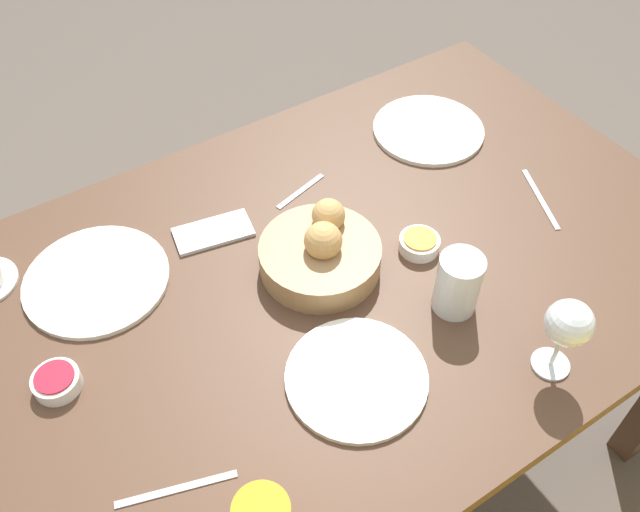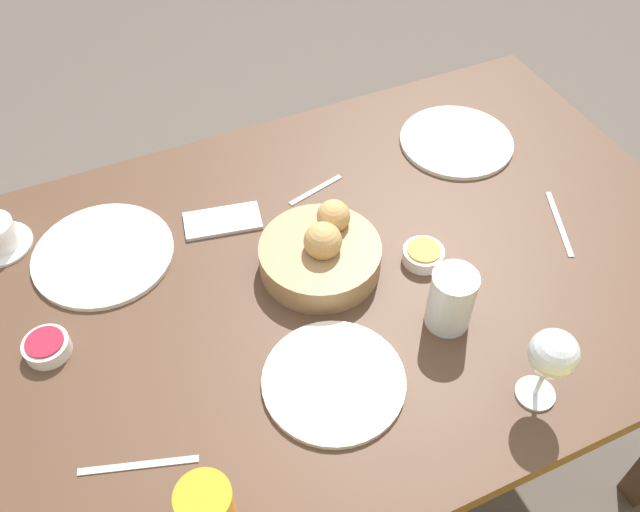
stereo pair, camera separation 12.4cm
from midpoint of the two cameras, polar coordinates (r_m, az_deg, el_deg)
The scene contains 14 objects.
ground_plane at distance 1.91m, azimuth -0.31°, elevation -15.92°, with size 10.00×10.00×0.00m, color #564C44.
dining_table at distance 1.34m, azimuth -0.43°, elevation -3.50°, with size 1.40×0.94×0.77m.
bread_basket at distance 1.24m, azimuth -2.79°, elevation 0.23°, with size 0.22×0.22×0.11m.
plate_near_left at distance 1.56m, azimuth 6.85°, elevation 10.42°, with size 0.25×0.25×0.01m.
plate_near_right at distance 1.32m, azimuth -20.89°, elevation -2.02°, with size 0.26×0.26×0.01m.
plate_far_center at distance 1.11m, azimuth -0.13°, elevation -10.43°, with size 0.23×0.23×0.01m.
water_tumbler at distance 1.17m, azimuth 8.60°, elevation -2.49°, with size 0.08×0.08×0.12m.
wine_glass at distance 1.09m, azimuth 17.17°, elevation -5.81°, with size 0.08×0.08×0.16m.
jam_bowl_berry at distance 1.20m, azimuth -24.14°, elevation -9.81°, with size 0.08×0.08×0.03m.
jam_bowl_honey at distance 1.29m, azimuth 5.65°, elevation 0.91°, with size 0.08×0.08×0.03m.
fork_silver at distance 1.07m, azimuth -15.43°, elevation -18.63°, with size 0.17×0.06×0.00m.
knife_silver at distance 1.44m, azimuth 15.75°, elevation 4.54°, with size 0.08×0.17×0.00m.
spoon_coffee at distance 1.40m, azimuth -4.18°, elevation 5.33°, with size 0.13×0.05×0.00m.
cell_phone at distance 1.34m, azimuth -11.61°, elevation 1.84°, with size 0.16×0.10×0.01m.
Camera 1 is at (0.49, 0.67, 1.73)m, focal length 38.00 mm.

